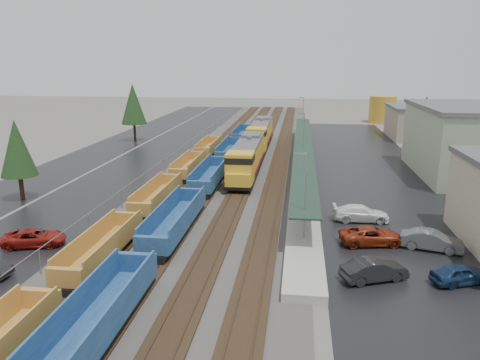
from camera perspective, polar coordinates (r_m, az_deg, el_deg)
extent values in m
cube|color=#302D2B|center=(79.16, 0.74, 3.32)|extent=(20.00, 160.00, 0.08)
cube|color=black|center=(80.03, -3.54, 3.50)|extent=(2.60, 160.00, 0.15)
cube|color=#473326|center=(80.15, -4.05, 3.59)|extent=(0.08, 160.00, 0.07)
cube|color=#473326|center=(79.88, -3.03, 3.57)|extent=(0.08, 160.00, 0.07)
cube|color=black|center=(79.39, -0.70, 3.44)|extent=(2.60, 160.00, 0.15)
cube|color=#473326|center=(79.47, -1.21, 3.53)|extent=(0.08, 160.00, 0.07)
cube|color=#473326|center=(79.27, -0.18, 3.51)|extent=(0.08, 160.00, 0.07)
cube|color=black|center=(78.94, 2.18, 3.37)|extent=(2.60, 160.00, 0.15)
cube|color=#473326|center=(78.99, 1.66, 3.46)|extent=(0.08, 160.00, 0.07)
cube|color=#473326|center=(78.86, 2.70, 3.43)|extent=(0.08, 160.00, 0.07)
cube|color=black|center=(78.70, 5.09, 3.29)|extent=(2.60, 160.00, 0.15)
cube|color=#473326|center=(78.71, 4.57, 3.38)|extent=(0.08, 160.00, 0.07)
cube|color=#473326|center=(78.66, 5.61, 3.35)|extent=(0.08, 160.00, 0.07)
cube|color=black|center=(82.21, -9.73, 3.51)|extent=(10.00, 160.00, 0.02)
cube|color=black|center=(85.64, -16.16, 3.58)|extent=(9.00, 160.00, 0.02)
cube|color=black|center=(69.64, 15.49, 1.24)|extent=(16.00, 100.00, 0.02)
cube|color=#9E9B93|center=(68.82, 7.66, 1.78)|extent=(3.00, 80.00, 0.70)
cylinder|color=gray|center=(44.24, 7.82, -3.23)|extent=(0.16, 0.16, 2.40)
cylinder|color=gray|center=(58.72, 7.74, 1.16)|extent=(0.16, 0.16, 2.40)
cylinder|color=gray|center=(73.41, 7.69, 3.80)|extent=(0.16, 0.16, 2.40)
cylinder|color=gray|center=(88.21, 7.66, 5.56)|extent=(0.16, 0.16, 2.40)
cylinder|color=gray|center=(103.06, 7.64, 6.81)|extent=(0.16, 0.16, 2.40)
cube|color=#1B3124|center=(68.26, 7.74, 4.12)|extent=(2.60, 65.00, 0.15)
cylinder|color=gray|center=(38.84, 7.96, -2.49)|extent=(0.12, 0.12, 8.00)
cube|color=gray|center=(37.91, 7.41, 3.19)|extent=(1.00, 0.15, 0.12)
cylinder|color=gray|center=(68.13, 7.77, 4.78)|extent=(0.12, 0.12, 8.00)
cube|color=gray|center=(67.60, 7.45, 8.05)|extent=(1.00, 0.15, 0.12)
cylinder|color=gray|center=(97.85, 7.69, 7.66)|extent=(0.12, 0.12, 8.00)
cube|color=gray|center=(97.48, 7.47, 9.94)|extent=(1.00, 0.15, 0.12)
cylinder|color=gray|center=(37.27, -23.19, -9.20)|extent=(0.08, 0.08, 2.00)
cylinder|color=gray|center=(43.82, -17.98, -5.23)|extent=(0.08, 0.08, 2.00)
cylinder|color=gray|center=(50.79, -14.21, -2.30)|extent=(0.08, 0.08, 2.00)
cylinder|color=gray|center=(58.03, -11.38, -0.07)|extent=(0.08, 0.08, 2.00)
cylinder|color=gray|center=(65.44, -9.18, 1.66)|extent=(0.08, 0.08, 2.00)
cylinder|color=gray|center=(72.98, -7.43, 3.03)|extent=(0.08, 0.08, 2.00)
cylinder|color=gray|center=(80.60, -6.00, 4.14)|extent=(0.08, 0.08, 2.00)
cylinder|color=gray|center=(88.30, -4.82, 5.05)|extent=(0.08, 0.08, 2.00)
cylinder|color=gray|center=(96.04, -3.83, 5.82)|extent=(0.08, 0.08, 2.00)
cylinder|color=gray|center=(103.82, -2.98, 6.47)|extent=(0.08, 0.08, 2.00)
cylinder|color=gray|center=(111.63, -2.25, 7.03)|extent=(0.08, 0.08, 2.00)
cylinder|color=gray|center=(119.47, -1.62, 7.52)|extent=(0.08, 0.08, 2.00)
cylinder|color=gray|center=(127.33, -1.06, 7.94)|extent=(0.08, 0.08, 2.00)
cylinder|color=gray|center=(135.20, -0.56, 8.32)|extent=(0.08, 0.08, 2.00)
cylinder|color=gray|center=(143.09, -0.12, 8.65)|extent=(0.08, 0.08, 2.00)
cylinder|color=gray|center=(150.99, 0.27, 8.95)|extent=(0.08, 0.08, 2.00)
cube|color=gray|center=(80.43, -6.02, 4.84)|extent=(0.05, 160.00, 0.05)
cube|color=gray|center=(101.66, 22.87, 6.35)|extent=(18.00, 14.00, 6.00)
cube|color=#59595B|center=(101.32, 23.04, 8.16)|extent=(18.36, 14.28, 0.50)
ellipsoid|color=#4C5A46|center=(221.17, -2.90, 10.38)|extent=(154.00, 110.00, 19.80)
ellipsoid|color=#4C5A46|center=(229.83, 15.29, 10.05)|extent=(196.00, 140.00, 25.20)
cylinder|color=#332316|center=(58.04, -25.08, -0.80)|extent=(0.50, 0.50, 2.70)
cone|color=black|center=(57.14, -25.56, 3.56)|extent=(3.96, 3.96, 6.30)
cylinder|color=#332316|center=(93.81, -12.71, 5.70)|extent=(0.50, 0.50, 3.30)
cone|color=black|center=(93.18, -12.89, 9.05)|extent=(4.84, 4.84, 7.70)
cylinder|color=#332316|center=(78.80, 21.27, 3.37)|extent=(0.50, 0.50, 3.00)
cone|color=black|center=(78.09, 21.60, 6.97)|extent=(4.40, 4.40, 7.00)
cube|color=black|center=(63.79, 0.94, 1.40)|extent=(3.17, 21.15, 0.42)
cube|color=gold|center=(64.45, 1.05, 3.17)|extent=(2.96, 16.92, 3.17)
cube|color=gold|center=(55.36, 0.01, 1.54)|extent=(3.17, 3.38, 3.60)
cube|color=black|center=(55.13, 0.01, 2.61)|extent=(3.23, 3.44, 0.74)
cube|color=gold|center=(53.77, -0.25, -0.01)|extent=(2.96, 1.06, 1.48)
cube|color=#59595B|center=(64.14, 1.06, 4.65)|extent=(3.01, 16.92, 0.37)
cube|color=maroon|center=(64.88, -0.27, 2.10)|extent=(0.04, 16.92, 0.37)
cube|color=maroon|center=(64.56, 2.37, 2.03)|extent=(0.04, 16.92, 0.37)
cube|color=black|center=(63.89, 0.94, 1.03)|extent=(2.33, 6.35, 0.63)
cube|color=black|center=(56.73, 0.11, -0.57)|extent=(2.54, 4.23, 0.53)
cube|color=black|center=(71.05, 1.60, 2.48)|extent=(2.54, 4.23, 0.53)
cylinder|color=#59595B|center=(65.13, 1.16, 5.08)|extent=(0.74, 0.74, 0.53)
cube|color=#59595B|center=(68.25, 1.45, 5.46)|extent=(2.54, 4.23, 0.53)
cube|color=black|center=(84.30, 2.53, 4.57)|extent=(3.17, 21.15, 0.42)
cube|color=gold|center=(85.05, 2.60, 5.88)|extent=(2.96, 16.92, 3.17)
cube|color=gold|center=(75.86, 2.02, 5.02)|extent=(3.17, 3.38, 3.60)
cube|color=black|center=(75.70, 2.03, 5.81)|extent=(3.23, 3.44, 0.74)
cube|color=gold|center=(74.17, 1.88, 3.98)|extent=(2.96, 1.06, 1.48)
cube|color=#59595B|center=(84.82, 2.62, 7.01)|extent=(3.01, 16.92, 0.37)
cube|color=maroon|center=(85.38, 1.59, 5.06)|extent=(0.04, 16.92, 0.37)
cube|color=maroon|center=(85.14, 3.60, 5.01)|extent=(0.04, 16.92, 0.37)
cube|color=black|center=(84.37, 2.53, 4.29)|extent=(2.33, 6.35, 0.63)
cube|color=black|center=(77.10, 2.06, 3.41)|extent=(2.54, 4.23, 0.53)
cube|color=black|center=(91.63, 2.92, 5.15)|extent=(2.54, 4.23, 0.53)
cylinder|color=#59595B|center=(85.83, 2.68, 7.31)|extent=(0.74, 0.74, 0.53)
cube|color=#59595B|center=(88.98, 2.85, 7.52)|extent=(2.54, 4.23, 0.53)
cube|color=#A87F2E|center=(30.82, -23.08, -13.25)|extent=(2.43, 0.47, 1.31)
cube|color=black|center=(30.76, -23.53, -15.32)|extent=(1.87, 2.05, 0.47)
cube|color=#A87F2E|center=(38.07, -16.44, -8.40)|extent=(2.43, 11.24, 0.23)
cube|color=#A87F2E|center=(38.24, -18.15, -7.08)|extent=(0.14, 11.24, 1.68)
cube|color=#A87F2E|center=(37.32, -14.88, -7.37)|extent=(0.14, 11.24, 1.68)
cube|color=#A87F2E|center=(33.06, -20.56, -11.08)|extent=(2.43, 0.47, 1.31)
cube|color=#A87F2E|center=(42.85, -13.44, -4.69)|extent=(2.43, 0.47, 1.31)
cube|color=black|center=(33.97, -19.90, -12.06)|extent=(1.87, 2.05, 0.47)
cube|color=black|center=(42.59, -13.67, -6.16)|extent=(1.87, 2.05, 0.47)
cube|color=#A87F2E|center=(50.87, -10.00, -2.26)|extent=(2.43, 11.24, 0.23)
cube|color=#A87F2E|center=(51.00, -11.29, -1.30)|extent=(0.14, 11.24, 1.68)
cube|color=#A87F2E|center=(50.31, -8.77, -1.40)|extent=(0.14, 11.24, 1.68)
cube|color=#A87F2E|center=(45.43, -12.17, -3.53)|extent=(2.43, 0.47, 1.31)
cube|color=#A87F2E|center=(56.06, -8.29, 0.05)|extent=(2.43, 0.47, 1.31)
cube|color=black|center=(46.30, -11.84, -4.39)|extent=(1.87, 2.05, 0.47)
cube|color=black|center=(55.69, -8.44, -1.04)|extent=(1.87, 2.05, 0.47)
cube|color=#A87F2E|center=(64.40, -6.23, 1.38)|extent=(2.43, 11.24, 0.23)
cube|color=#A87F2E|center=(64.50, -7.26, 2.13)|extent=(0.14, 11.24, 1.68)
cube|color=#A87F2E|center=(63.96, -5.23, 2.09)|extent=(0.14, 11.24, 1.68)
cube|color=#A87F2E|center=(58.77, -7.55, 0.74)|extent=(2.43, 0.47, 1.31)
cube|color=#A87F2E|center=(69.79, -5.15, 2.96)|extent=(2.43, 0.47, 1.31)
cube|color=black|center=(59.61, -7.36, 0.02)|extent=(1.87, 2.05, 0.47)
cube|color=black|center=(69.36, -5.24, 2.10)|extent=(1.87, 2.05, 0.47)
cube|color=#A87F2E|center=(78.28, -3.78, 3.74)|extent=(2.43, 11.24, 0.23)
cube|color=#A87F2E|center=(78.36, -4.63, 4.36)|extent=(0.14, 11.24, 1.68)
cube|color=#A87F2E|center=(77.91, -2.95, 4.33)|extent=(0.14, 11.24, 1.68)
cube|color=#A87F2E|center=(72.57, -4.66, 3.41)|extent=(2.43, 0.47, 1.31)
cube|color=#A87F2E|center=(83.78, -3.03, 4.91)|extent=(2.43, 0.47, 1.31)
cube|color=black|center=(73.37, -4.54, 2.79)|extent=(1.87, 2.05, 0.47)
cube|color=black|center=(83.31, -3.10, 4.20)|extent=(1.87, 2.05, 0.47)
cube|color=navy|center=(28.22, -17.18, -16.76)|extent=(2.69, 13.37, 0.26)
cube|color=navy|center=(28.29, -19.79, -14.74)|extent=(0.16, 13.37, 1.86)
cube|color=navy|center=(27.28, -14.76, -15.47)|extent=(0.16, 13.37, 1.86)
cube|color=navy|center=(33.53, -12.43, -9.87)|extent=(2.69, 0.52, 1.45)
cube|color=black|center=(33.35, -12.75, -11.98)|extent=(2.07, 2.27, 0.52)
cube|color=navy|center=(42.73, -7.88, -5.33)|extent=(2.69, 13.37, 0.26)
cube|color=navy|center=(42.78, -9.60, -4.06)|extent=(0.16, 13.37, 1.86)
cube|color=navy|center=(42.12, -6.22, -4.23)|extent=(0.16, 13.37, 1.86)
cube|color=navy|center=(36.31, -10.74, -7.85)|extent=(2.69, 0.52, 1.45)
cube|color=navy|center=(48.87, -5.83, -1.85)|extent=(2.69, 0.52, 1.45)
cube|color=black|center=(37.34, -10.33, -8.91)|extent=(2.07, 2.27, 0.52)
cube|color=black|center=(48.49, -5.99, -3.26)|extent=(2.07, 2.27, 0.52)
cube|color=navy|center=(58.59, -3.60, 0.19)|extent=(2.69, 13.37, 0.26)
cube|color=navy|center=(58.62, -4.86, 1.11)|extent=(0.16, 13.37, 1.86)
cube|color=navy|center=(58.14, -2.36, 1.04)|extent=(0.16, 13.37, 1.86)
cube|color=navy|center=(51.88, -5.04, -0.87)|extent=(2.69, 0.52, 1.45)
cube|color=navy|center=(65.03, -2.48, 2.28)|extent=(2.69, 0.52, 1.45)
cube|color=black|center=(52.83, -4.85, -1.75)|extent=(2.07, 2.27, 0.52)
cube|color=black|center=(64.56, -2.57, 1.25)|extent=(2.07, 2.27, 0.52)
cube|color=navy|center=(74.94, -1.17, 3.34)|extent=(2.69, 13.37, 0.26)
cube|color=navy|center=(74.97, -2.15, 4.06)|extent=(0.16, 13.37, 1.86)
cube|color=navy|center=(74.60, -0.19, 4.02)|extent=(0.16, 13.37, 1.86)
cube|color=navy|center=(68.12, -2.02, 2.84)|extent=(2.69, 0.52, 1.45)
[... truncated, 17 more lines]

